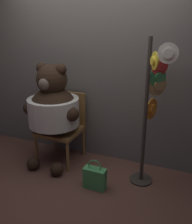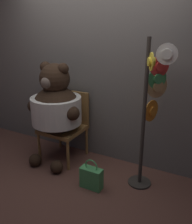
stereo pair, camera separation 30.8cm
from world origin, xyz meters
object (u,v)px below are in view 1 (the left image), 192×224
(chair, at_px, (63,124))
(teddy_bear, at_px, (53,108))
(handbag_on_ground, at_px, (95,178))
(hat_display_rack, at_px, (152,102))

(chair, relative_size, teddy_bear, 0.68)
(handbag_on_ground, bearing_deg, chair, 143.35)
(teddy_bear, relative_size, handbag_on_ground, 3.70)
(hat_display_rack, bearing_deg, handbag_on_ground, -143.01)
(teddy_bear, xyz_separation_m, handbag_on_ground, (0.74, -0.35, -0.66))
(teddy_bear, xyz_separation_m, hat_display_rack, (1.28, 0.06, 0.23))
(chair, xyz_separation_m, handbag_on_ground, (0.71, -0.53, -0.38))
(teddy_bear, height_order, hat_display_rack, hat_display_rack)
(hat_display_rack, bearing_deg, chair, 174.42)
(teddy_bear, bearing_deg, chair, 80.44)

